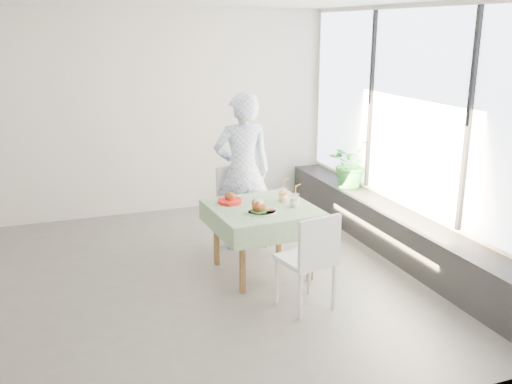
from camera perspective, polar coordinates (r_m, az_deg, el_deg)
name	(u,v)px	position (r m, az deg, el deg)	size (l,w,h in m)	color
floor	(156,287)	(5.97, -10.01, -9.32)	(6.00, 6.00, 0.00)	#595855
wall_back	(116,115)	(7.96, -13.81, 7.45)	(6.00, 0.02, 2.80)	silver
wall_front	(227,241)	(3.17, -2.96, -4.96)	(6.00, 0.02, 2.80)	silver
wall_right	(415,133)	(6.68, 15.65, 5.72)	(0.02, 5.00, 2.80)	silver
window_pane	(415,111)	(6.63, 15.60, 7.83)	(0.01, 4.80, 2.18)	#D1E0F9
window_ledge	(393,231)	(6.86, 13.57, -3.83)	(0.40, 4.80, 0.50)	black
cafe_table	(262,232)	(6.04, 0.61, -4.00)	(1.10, 1.10, 0.74)	brown
chair_far	(242,223)	(6.81, -1.36, -3.07)	(0.59, 0.59, 0.97)	white
chair_near	(306,278)	(5.39, 5.05, -8.59)	(0.52, 0.52, 0.94)	white
diner	(243,172)	(6.63, -1.35, 2.05)	(0.68, 0.44, 1.85)	#94ADED
main_dish	(260,208)	(5.72, 0.44, -1.65)	(0.30, 0.30, 0.15)	white
juice_cup_orange	(283,195)	(6.11, 2.71, -0.34)	(0.10, 0.10, 0.29)	white
juice_cup_lemonade	(295,201)	(5.92, 3.89, -0.90)	(0.10, 0.10, 0.28)	white
second_dish	(230,200)	(6.06, -2.64, -0.78)	(0.26, 0.26, 0.12)	red
potted_plant	(350,163)	(7.60, 9.36, 2.88)	(0.58, 0.50, 0.65)	#28783A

